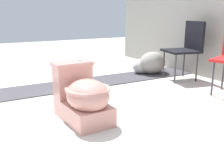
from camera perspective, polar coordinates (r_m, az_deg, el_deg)
ground_plane at (r=2.28m, az=-11.29°, el=-9.62°), size 14.00×14.00×0.00m
gravel_strip at (r=3.55m, az=-9.98°, el=-0.39°), size 0.56×8.00×0.01m
toilet at (r=2.36m, az=-6.33°, el=-2.82°), size 0.65×0.41×0.52m
folding_chair_left at (r=3.94m, az=16.09°, el=8.31°), size 0.53×0.53×0.83m
boulder_near at (r=4.24m, az=6.67°, el=3.87°), size 0.30×0.36×0.24m
boulder_far at (r=4.24m, az=8.80°, el=4.58°), size 0.47×0.55×0.35m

